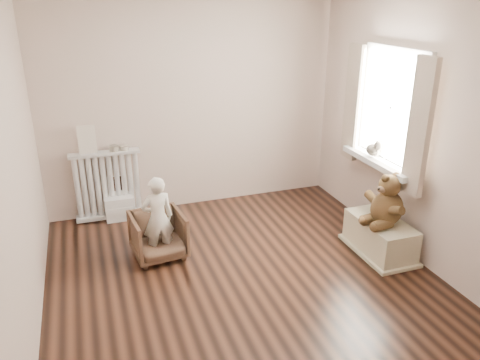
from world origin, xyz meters
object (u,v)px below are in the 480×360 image
object	(u,v)px
radiator	(108,188)
plush_cat	(374,148)
child	(158,218)
toy_vanity	(118,197)
armchair	(158,235)
toy_bench	(380,235)
teddy_bear	(388,196)

from	to	relation	value
radiator	plush_cat	size ratio (longest dim) A/B	3.54
child	toy_vanity	bearing A→B (deg)	-80.82
radiator	armchair	size ratio (longest dim) A/B	1.61
toy_bench	plush_cat	bearing A→B (deg)	73.27
toy_vanity	armchair	bearing A→B (deg)	-74.14
toy_vanity	plush_cat	size ratio (longest dim) A/B	2.21
armchair	plush_cat	xyz separation A→B (m)	(2.34, -0.20, 0.76)
radiator	teddy_bear	world-z (taller)	teddy_bear
toy_vanity	toy_bench	bearing A→B (deg)	-34.46
radiator	teddy_bear	bearing A→B (deg)	-34.95
armchair	toy_bench	xyz separation A→B (m)	(2.20, -0.67, -0.04)
radiator	toy_bench	xyz separation A→B (m)	(2.61, -1.75, -0.19)
radiator	toy_vanity	xyz separation A→B (m)	(0.11, -0.03, -0.11)
plush_cat	toy_vanity	bearing A→B (deg)	141.57
teddy_bear	armchair	bearing A→B (deg)	153.25
radiator	child	xyz separation A→B (m)	(0.40, -1.13, 0.07)
teddy_bear	radiator	bearing A→B (deg)	136.85
toy_bench	toy_vanity	bearing A→B (deg)	145.54
radiator	child	bearing A→B (deg)	-70.32
toy_bench	plush_cat	xyz separation A→B (m)	(0.14, 0.47, 0.80)
teddy_bear	plush_cat	size ratio (longest dim) A/B	2.24
radiator	armchair	xyz separation A→B (m)	(0.40, -1.08, -0.15)
child	plush_cat	size ratio (longest dim) A/B	3.67
child	toy_bench	xyz separation A→B (m)	(2.20, -0.62, -0.26)
armchair	teddy_bear	xyz separation A→B (m)	(2.19, -0.74, 0.43)
toy_vanity	teddy_bear	xyz separation A→B (m)	(2.49, -1.78, 0.40)
child	toy_bench	size ratio (longest dim) A/B	1.13
child	teddy_bear	xyz separation A→B (m)	(2.19, -0.69, 0.21)
toy_vanity	armchair	world-z (taller)	toy_vanity
armchair	child	xyz separation A→B (m)	(0.00, -0.05, 0.22)
radiator	plush_cat	bearing A→B (deg)	-24.99
teddy_bear	toy_bench	bearing A→B (deg)	73.24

